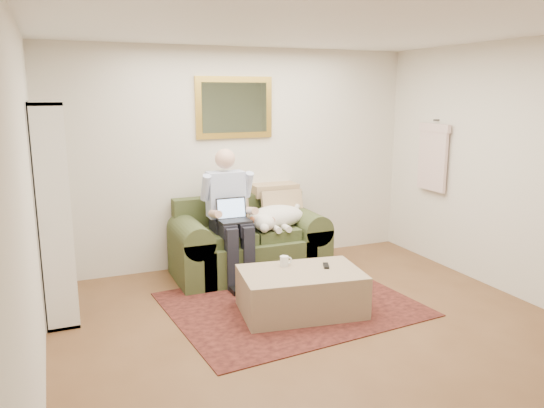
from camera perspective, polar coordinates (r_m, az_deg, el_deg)
room_shell at (r=4.49m, az=5.26°, el=1.90°), size 4.51×5.00×2.61m
rug at (r=5.39m, az=2.02°, el=-10.71°), size 2.48×2.06×0.01m
sofa at (r=6.20m, az=-2.52°, el=-4.73°), size 1.74×0.89×1.05m
seated_man at (r=5.86m, az=-4.42°, el=-1.37°), size 0.57×0.82×1.47m
laptop at (r=5.79m, az=-4.21°, el=-1.17°), size 0.34×0.27×0.25m
sleeping_dog at (r=6.14m, az=0.48°, el=-1.35°), size 0.72×0.45×0.27m
ottoman at (r=5.15m, az=3.13°, el=-9.41°), size 1.23×0.88×0.41m
coffee_mug at (r=5.20m, az=1.32°, el=-6.16°), size 0.08×0.08×0.10m
tv_remote at (r=5.22m, az=5.84°, el=-6.62°), size 0.10×0.16×0.02m
bookshelf at (r=5.27m, az=-22.40°, el=-0.81°), size 0.28×0.80×2.00m
wall_mirror at (r=6.36m, az=-4.07°, el=10.31°), size 0.94×0.04×0.72m
hanging_shirt at (r=6.73m, az=16.92°, el=5.22°), size 0.06×0.52×0.90m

